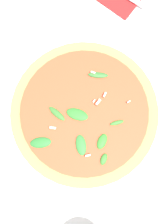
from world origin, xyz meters
TOP-DOWN VIEW (x-y plane):
  - ground_plane at (0.00, 0.00)m, footprint 6.00×6.00m
  - pizza_arugula_main at (0.00, -0.04)m, footprint 0.34×0.34m

SIDE VIEW (x-z plane):
  - ground_plane at x=0.00m, z-range 0.00..0.00m
  - pizza_arugula_main at x=0.00m, z-range -0.01..0.04m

